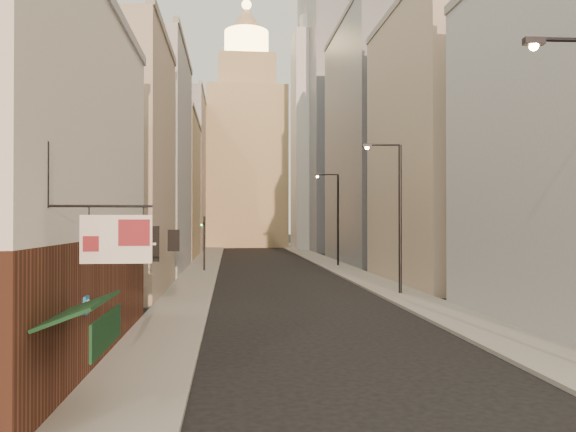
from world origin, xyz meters
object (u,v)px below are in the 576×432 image
object	(u,v)px
clock_tower	(246,149)
white_tower	(318,133)
streetlamp_far	(336,214)
traffic_light_left	(204,233)
streetlamp_mid	(396,209)

from	to	relation	value
clock_tower	white_tower	size ratio (longest dim) A/B	1.08
clock_tower	streetlamp_far	size ratio (longest dim) A/B	4.85
clock_tower	traffic_light_left	size ratio (longest dim) A/B	8.98
streetlamp_mid	streetlamp_far	xyz separation A→B (m)	(0.34, 21.67, -0.02)
clock_tower	streetlamp_mid	bearing A→B (deg)	-84.01
white_tower	streetlamp_mid	xyz separation A→B (m)	(-3.80, -54.54, -13.30)
clock_tower	streetlamp_mid	distance (m)	70.02
clock_tower	white_tower	world-z (taller)	clock_tower
white_tower	streetlamp_far	xyz separation A→B (m)	(-3.46, -32.87, -13.32)
clock_tower	streetlamp_far	distance (m)	49.05
clock_tower	white_tower	xyz separation A→B (m)	(11.00, -14.00, 0.97)
clock_tower	traffic_light_left	distance (m)	53.58
streetlamp_far	streetlamp_mid	bearing A→B (deg)	-82.06
streetlamp_mid	traffic_light_left	distance (m)	21.24
streetlamp_mid	traffic_light_left	size ratio (longest dim) A/B	1.86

